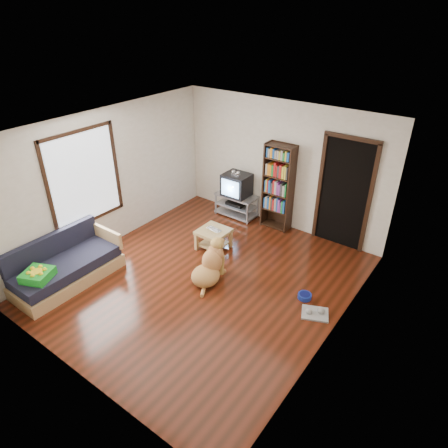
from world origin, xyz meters
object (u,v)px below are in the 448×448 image
Objects in this scene: sofa at (67,267)px; green_cushion at (38,275)px; grey_rag at (315,313)px; bookshelf at (279,183)px; crt_tv at (237,184)px; laptop at (212,230)px; tv_stand at (236,204)px; coffee_table at (213,236)px; dog_bowl at (305,296)px; dog at (210,266)px.

green_cushion is at bearing -77.32° from sofa.
grey_rag is (3.66, 2.26, -0.47)m from green_cushion.
crt_tv is at bearing -175.68° from bookshelf.
tv_stand is (-0.42, 1.39, -0.14)m from laptop.
coffee_table is (-2.39, 0.56, 0.27)m from grey_rag.
crt_tv is 0.32× the size of bookshelf.
dog_bowl is at bearing 140.19° from grey_rag.
grey_rag is 0.44× the size of tv_stand.
dog_bowl is 0.55× the size of grey_rag.
crt_tv is at bearing 145.30° from grey_rag.
laptop is 1.51m from crt_tv.
dog is at bearing -65.95° from tv_stand.
laptop is at bearing -73.65° from crt_tv.
grey_rag is at bearing -39.81° from dog_bowl.
green_cushion is 4.22m from dog_bowl.
grey_rag is (2.39, -0.53, -0.40)m from laptop.
dog reaches higher than grey_rag.
dog is at bearing -161.89° from dog_bowl.
tv_stand reaches higher than dog_bowl.
green_cushion is 4.27m from tv_stand.
coffee_table reaches higher than grey_rag.
green_cushion is at bearing -132.16° from dog.
dog is (0.97, -2.17, 0.01)m from tv_stand.
grey_rag is 0.69× the size of crt_tv.
crt_tv reaches higher than sofa.
bookshelf reaches higher than dog.
laptop is at bearing 172.48° from dog_bowl.
grey_rag is 4.16m from sofa.
laptop is 1.46m from tv_stand.
sofa reaches higher than coffee_table.
dog_bowl is 0.24× the size of tv_stand.
sofa is (-0.97, -3.63, -0.01)m from tv_stand.
coffee_table is at bearing 171.67° from dog_bowl.
grey_rag is 2.47m from coffee_table.
crt_tv is at bearing 145.96° from dog_bowl.
laptop is 0.52× the size of crt_tv.
dog is (0.55, -0.78, -0.14)m from laptop.
green_cushion is at bearing -114.19° from coffee_table.
sofa is 2.66m from coffee_table.
crt_tv is 1.52m from coffee_table.
green_cushion is at bearing -107.75° from laptop.
dog is at bearing -55.58° from coffee_table.
tv_stand is 3.76m from sofa.
tv_stand is at bearing 146.31° from dog_bowl.
sofa reaches higher than dog_bowl.
dog is (1.82, 2.01, -0.21)m from green_cushion.
dog is (0.55, -0.81, -0.00)m from coffee_table.
laptop is 0.75× the size of grey_rag.
crt_tv reaches higher than dog_bowl.
dog_bowl is 2.13m from coffee_table.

